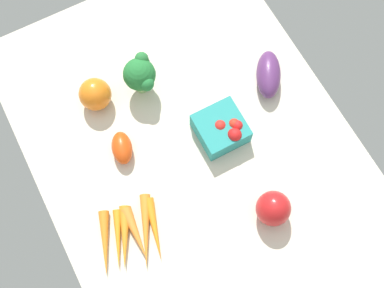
% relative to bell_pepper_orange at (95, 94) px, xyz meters
% --- Properties ---
extents(tablecloth, '(1.04, 0.76, 0.02)m').
position_rel_bell_pepper_orange_xyz_m(tablecloth, '(0.22, 0.16, -0.05)').
color(tablecloth, beige).
rests_on(tablecloth, ground).
extents(bell_pepper_orange, '(0.09, 0.09, 0.09)m').
position_rel_bell_pepper_orange_xyz_m(bell_pepper_orange, '(0.00, 0.00, 0.00)').
color(bell_pepper_orange, orange).
rests_on(bell_pepper_orange, tablecloth).
extents(berry_basket, '(0.11, 0.11, 0.07)m').
position_rel_bell_pepper_orange_xyz_m(berry_basket, '(0.23, 0.24, -0.01)').
color(berry_basket, teal).
rests_on(berry_basket, tablecloth).
extents(bell_pepper_red, '(0.11, 0.11, 0.09)m').
position_rel_bell_pepper_orange_xyz_m(bell_pepper_red, '(0.46, 0.24, 0.00)').
color(bell_pepper_red, red).
rests_on(bell_pepper_red, tablecloth).
extents(roma_tomato, '(0.09, 0.07, 0.05)m').
position_rel_bell_pepper_orange_xyz_m(roma_tomato, '(0.15, -0.00, -0.02)').
color(roma_tomato, '#DE4712').
rests_on(roma_tomato, tablecloth).
extents(carrot_bunch, '(0.18, 0.19, 0.03)m').
position_rel_bell_pepper_orange_xyz_m(carrot_bunch, '(0.35, -0.07, -0.03)').
color(carrot_bunch, orange).
rests_on(carrot_bunch, tablecloth).
extents(broccoli_head, '(0.10, 0.08, 0.11)m').
position_rel_bell_pepper_orange_xyz_m(broccoli_head, '(0.02, 0.12, 0.03)').
color(broccoli_head, '#94C47B').
rests_on(broccoli_head, tablecloth).
extents(eggplant, '(0.15, 0.12, 0.06)m').
position_rel_bell_pepper_orange_xyz_m(eggplant, '(0.15, 0.42, -0.01)').
color(eggplant, '#5B2E66').
rests_on(eggplant, tablecloth).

